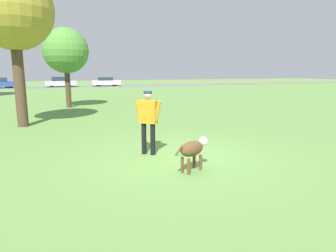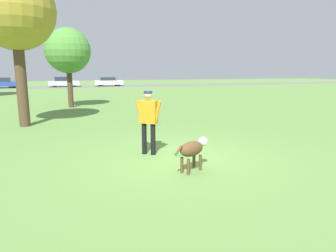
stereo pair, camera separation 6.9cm
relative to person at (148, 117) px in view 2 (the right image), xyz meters
The scene contains 10 objects.
ground_plane 1.33m from the person, 37.59° to the right, with size 120.00×120.00×0.00m, color #608C42.
far_road_strip 35.03m from the person, 88.87° to the left, with size 120.00×6.00×0.01m.
person is the anchor object (origin of this frame).
dog 1.80m from the person, 70.75° to the right, with size 1.01×0.65×0.72m.
frisbee 1.30m from the person, 27.43° to the right, with size 0.22×0.22×0.02m.
tree_near_left 7.45m from the person, 122.94° to the left, with size 2.97×2.97×5.92m.
tree_mid_center 11.85m from the person, 98.40° to the left, with size 2.64×2.64×4.67m.
parked_car_blue 36.21m from the person, 105.24° to the left, with size 4.38×1.97×1.31m.
parked_car_silver 35.34m from the person, 93.32° to the left, with size 3.97×1.84×1.35m.
parked_car_white 35.49m from the person, 83.65° to the left, with size 3.87×1.72×1.24m.
Camera 2 is at (-2.74, -6.97, 2.22)m, focal length 32.00 mm.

